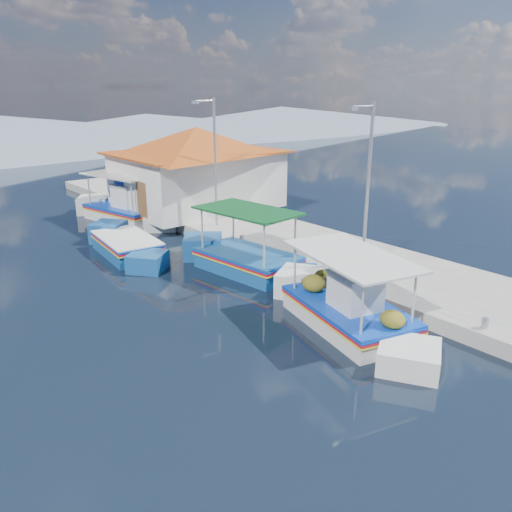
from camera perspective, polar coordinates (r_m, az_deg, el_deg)
ground at (r=14.74m, az=6.24°, el=-9.93°), size 160.00×160.00×0.00m
quay at (r=22.44m, az=5.82°, el=0.83°), size 5.00×44.00×0.50m
bollards at (r=20.40m, az=3.20°, el=0.29°), size 0.20×17.20×0.30m
main_caique at (r=15.87m, az=9.95°, el=-6.00°), size 3.51×7.47×2.54m
caique_green_canopy at (r=20.23m, az=-1.09°, el=-0.55°), size 2.73×7.39×2.78m
caique_blue_hull at (r=22.97m, az=-14.26°, el=0.95°), size 2.47×6.71×1.20m
caique_far at (r=28.94m, az=-14.34°, el=4.89°), size 3.41×7.90×2.82m
harbor_building at (r=28.89m, az=-6.56°, el=9.87°), size 10.49×10.49×4.40m
lamp_post_near at (r=18.00m, az=12.19°, el=7.99°), size 1.21×0.14×6.00m
lamp_post_far at (r=24.52m, az=-4.75°, el=10.98°), size 1.21×0.14×6.00m
mountain_ridge at (r=67.04m, az=-26.48°, el=12.23°), size 171.40×96.00×5.50m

